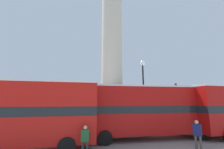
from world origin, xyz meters
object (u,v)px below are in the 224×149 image
at_px(monument_column, 112,44).
at_px(equestrian_statue, 178,112).
at_px(bus_a, 3,112).
at_px(pedestrian_near_lamp, 85,139).
at_px(bus_b, 148,109).
at_px(pedestrian_by_plinth, 197,133).
at_px(street_lamp, 144,89).

xyz_separation_m(monument_column, equestrian_statue, (9.77, 3.38, -7.56)).
bearing_deg(monument_column, equestrian_statue, 19.10).
bearing_deg(bus_a, pedestrian_near_lamp, -19.77).
height_order(bus_b, pedestrian_near_lamp, bus_b).
bearing_deg(bus_b, bus_a, -170.24).
bearing_deg(pedestrian_by_plinth, bus_a, -131.75).
height_order(street_lamp, pedestrian_near_lamp, street_lamp).
relative_size(bus_b, pedestrian_near_lamp, 6.43).
bearing_deg(equestrian_statue, monument_column, -138.12).
height_order(monument_column, equestrian_statue, monument_column).
xyz_separation_m(bus_a, pedestrian_by_plinth, (11.89, -2.11, -1.32)).
bearing_deg(bus_b, street_lamp, 78.60).
bearing_deg(monument_column, street_lamp, -28.85).
relative_size(equestrian_statue, pedestrian_by_plinth, 3.02).
distance_m(bus_b, street_lamp, 2.35).
xyz_separation_m(bus_b, equestrian_statue, (7.35, 6.37, -0.83)).
xyz_separation_m(equestrian_statue, street_lamp, (-7.00, -4.91, 2.63)).
bearing_deg(monument_column, bus_b, -50.94).
bearing_deg(street_lamp, equestrian_statue, 35.07).
relative_size(bus_a, equestrian_statue, 2.04).
height_order(equestrian_statue, pedestrian_near_lamp, equestrian_statue).
height_order(bus_a, bus_b, bus_a).
height_order(monument_column, pedestrian_by_plinth, monument_column).
bearing_deg(bus_a, pedestrian_by_plinth, -10.50).
bearing_deg(pedestrian_by_plinth, bus_b, 174.17).
height_order(monument_column, street_lamp, monument_column).
height_order(bus_a, street_lamp, street_lamp).
relative_size(street_lamp, pedestrian_by_plinth, 3.81).
bearing_deg(monument_column, bus_a, -150.80).
height_order(bus_a, equestrian_statue, equestrian_statue).
distance_m(street_lamp, pedestrian_near_lamp, 7.91).
bearing_deg(street_lamp, bus_b, -103.56).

